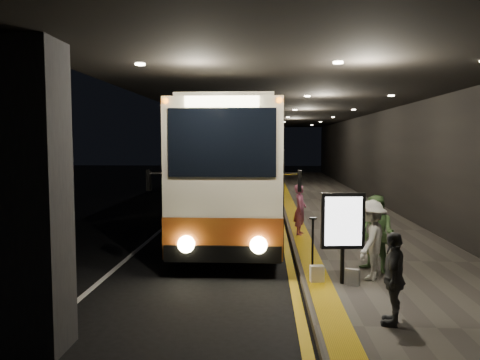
{
  "coord_description": "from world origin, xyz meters",
  "views": [
    {
      "loc": [
        1.74,
        -14.36,
        2.99
      ],
      "look_at": [
        0.88,
        1.56,
        1.7
      ],
      "focal_mm": 35.0,
      "sensor_mm": 36.0,
      "label": 1
    }
  ],
  "objects": [
    {
      "name": "passenger_waiting_white",
      "position": [
        3.94,
        -4.68,
        0.98
      ],
      "size": [
        0.94,
        1.18,
        1.65
      ],
      "primitive_type": "imported",
      "rotation": [
        0.0,
        0.0,
        -2.06
      ],
      "color": "silver",
      "rests_on": "sidewalk"
    },
    {
      "name": "passenger_waiting_grey",
      "position": [
        3.74,
        -7.13,
        0.88
      ],
      "size": [
        0.7,
        0.96,
        1.47
      ],
      "primitive_type": "imported",
      "rotation": [
        0.0,
        0.0,
        -1.91
      ],
      "color": "#494A4E",
      "rests_on": "sidewalk"
    },
    {
      "name": "passenger_waiting_green",
      "position": [
        4.18,
        -4.15,
        1.0
      ],
      "size": [
        0.94,
        0.94,
        1.69
      ],
      "primitive_type": "imported",
      "rotation": [
        0.0,
        0.0,
        -0.8
      ],
      "color": "#537A44",
      "rests_on": "sidewalk"
    },
    {
      "name": "terminal_wall",
      "position": [
        7.0,
        5.0,
        3.0
      ],
      "size": [
        0.1,
        50.0,
        6.0
      ],
      "primitive_type": "cube",
      "color": "black",
      "rests_on": "ground"
    },
    {
      "name": "lane_line_white",
      "position": [
        -1.8,
        5.0,
        0.01
      ],
      "size": [
        0.12,
        50.0,
        0.01
      ],
      "primitive_type": "cube",
      "color": "silver",
      "rests_on": "ground"
    },
    {
      "name": "bag_plain",
      "position": [
        2.8,
        -4.98,
        0.32
      ],
      "size": [
        0.29,
        0.2,
        0.34
      ],
      "primitive_type": "cube",
      "rotation": [
        0.0,
        0.0,
        0.14
      ],
      "color": "silver",
      "rests_on": "sidewalk"
    },
    {
      "name": "support_columns",
      "position": [
        -1.5,
        4.0,
        2.2
      ],
      "size": [
        0.8,
        24.8,
        4.4
      ],
      "color": "black",
      "rests_on": "ground"
    },
    {
      "name": "sidewalk",
      "position": [
        4.75,
        5.0,
        0.07
      ],
      "size": [
        4.5,
        50.0,
        0.15
      ],
      "primitive_type": "cube",
      "color": "#514C44",
      "rests_on": "ground"
    },
    {
      "name": "info_sign",
      "position": [
        3.29,
        -5.05,
        1.39
      ],
      "size": [
        0.87,
        0.19,
        1.84
      ],
      "rotation": [
        0.0,
        0.0,
        0.09
      ],
      "color": "black",
      "rests_on": "sidewalk"
    },
    {
      "name": "ground",
      "position": [
        0.0,
        0.0,
        0.0
      ],
      "size": [
        90.0,
        90.0,
        0.0
      ],
      "primitive_type": "plane",
      "color": "black"
    },
    {
      "name": "canopy",
      "position": [
        2.5,
        5.0,
        4.6
      ],
      "size": [
        9.0,
        50.0,
        0.4
      ],
      "primitive_type": "cube",
      "color": "black",
      "rests_on": "support_columns"
    },
    {
      "name": "passenger_boarding",
      "position": [
        2.82,
        -0.06,
        0.93
      ],
      "size": [
        0.49,
        0.63,
        1.55
      ],
      "primitive_type": "imported",
      "rotation": [
        0.0,
        0.0,
        1.35
      ],
      "color": "#A34C70",
      "rests_on": "sidewalk"
    },
    {
      "name": "coach_main",
      "position": [
        0.82,
        1.85,
        1.91
      ],
      "size": [
        2.67,
        12.8,
        3.98
      ],
      "rotation": [
        0.0,
        0.0,
        -0.0
      ],
      "color": "#ECE3C5",
      "rests_on": "ground"
    },
    {
      "name": "tactile_strip",
      "position": [
        2.85,
        5.0,
        0.16
      ],
      "size": [
        0.5,
        50.0,
        0.01
      ],
      "primitive_type": "cube",
      "color": "gold",
      "rests_on": "sidewalk"
    },
    {
      "name": "bag_polka",
      "position": [
        3.48,
        -5.16,
        0.32
      ],
      "size": [
        0.3,
        0.21,
        0.33
      ],
      "primitive_type": "cube",
      "rotation": [
        0.0,
        0.0,
        -0.39
      ],
      "color": "black",
      "rests_on": "sidewalk"
    },
    {
      "name": "kerb_stripe_yellow",
      "position": [
        2.35,
        5.0,
        0.01
      ],
      "size": [
        0.18,
        50.0,
        0.01
      ],
      "primitive_type": "cube",
      "color": "gold",
      "rests_on": "ground"
    },
    {
      "name": "stanchion_post",
      "position": [
        2.8,
        -4.09,
        0.74
      ],
      "size": [
        0.05,
        0.05,
        1.17
      ],
      "primitive_type": "cylinder",
      "color": "black",
      "rests_on": "sidewalk"
    },
    {
      "name": "coach_second",
      "position": [
        0.88,
        18.21,
        1.88
      ],
      "size": [
        3.23,
        12.55,
        3.91
      ],
      "rotation": [
        0.0,
        0.0,
        -0.05
      ],
      "color": "#ECE3C5",
      "rests_on": "ground"
    }
  ]
}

